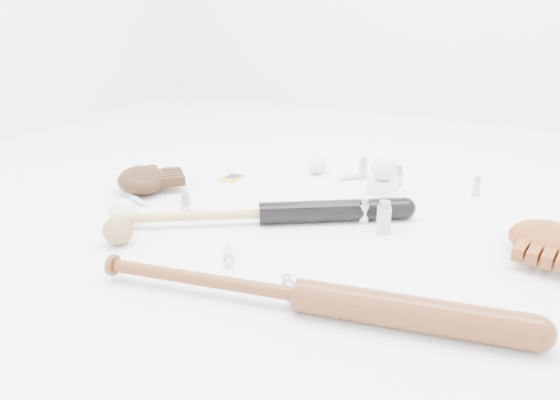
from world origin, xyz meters
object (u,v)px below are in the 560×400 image
at_px(bat_dark, 263,214).
at_px(glove_dark, 142,179).
at_px(bat_wood, 301,295).
at_px(pedestal, 383,186).

distance_m(bat_dark, glove_dark, 0.49).
bearing_deg(glove_dark, bat_dark, 38.75).
relative_size(bat_dark, bat_wood, 0.91).
bearing_deg(glove_dark, pedestal, 70.97).
bearing_deg(bat_dark, glove_dark, 141.22).
bearing_deg(bat_wood, bat_dark, 118.92).
xyz_separation_m(bat_wood, glove_dark, (-0.77, 0.41, 0.01)).
xyz_separation_m(bat_wood, pedestal, (-0.06, 0.75, -0.01)).
bearing_deg(glove_dark, bat_wood, 17.11).
distance_m(bat_wood, pedestal, 0.76).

